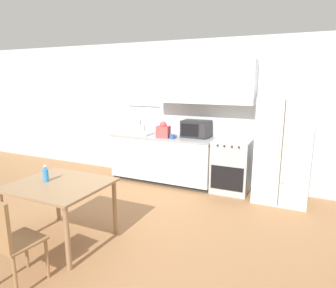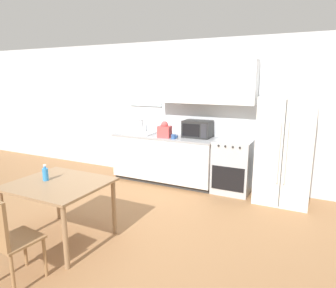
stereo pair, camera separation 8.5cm
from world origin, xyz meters
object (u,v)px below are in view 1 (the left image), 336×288
Objects in this scene: coffee_mug at (173,137)px; dining_chair_near at (8,237)px; drink_bottle at (46,175)px; refrigerator at (283,150)px; dining_table at (60,191)px; microwave at (196,129)px; oven_range at (231,166)px.

coffee_mug reaches higher than dining_chair_near.
dining_chair_near is 0.99m from drink_bottle.
refrigerator is 3.44m from dining_table.
microwave is 2.81m from dining_table.
refrigerator is 1.57m from microwave.
dining_chair_near is at bearing -110.74° from oven_range.
oven_range is 1.83× the size of microwave.
refrigerator is 1.56× the size of dining_table.
refrigerator is 14.05× the size of coffee_mug.
drink_bottle is (-0.66, -2.33, -0.12)m from coffee_mug.
coffee_mug is (-1.88, -0.20, 0.10)m from refrigerator.
microwave is at bearing 73.56° from dining_table.
coffee_mug is 0.13× the size of dining_chair_near.
coffee_mug is 0.60× the size of drink_bottle.
coffee_mug reaches higher than drink_bottle.
oven_range is 0.94m from microwave.
microwave is 0.55× the size of dining_chair_near.
oven_range is 1.17m from coffee_mug.
oven_range is 0.93m from refrigerator.
refrigerator is 1.89m from coffee_mug.
oven_range is 4.60× the size of drink_bottle.
microwave reaches higher than dining_table.
refrigerator reaches higher than microwave.
coffee_mug is at bearing -166.56° from oven_range.
coffee_mug is at bearing 78.84° from dining_table.
microwave is 2.85m from drink_bottle.
coffee_mug is 3.22m from dining_chair_near.
drink_bottle is at bearing -105.78° from coffee_mug.
oven_range is 3.11m from drink_bottle.
dining_table is 1.19× the size of dining_chair_near.
refrigerator is at bearing 63.63° from dining_chair_near.
microwave is (-0.71, 0.09, 0.61)m from oven_range.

